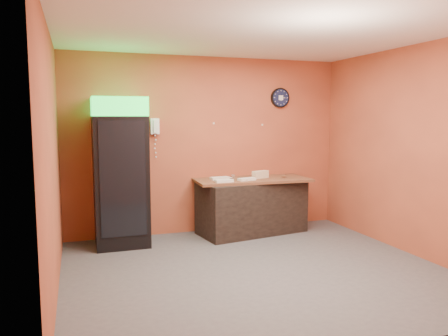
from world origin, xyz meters
name	(u,v)px	position (x,y,z in m)	size (l,w,h in m)	color
floor	(256,270)	(0.00, 0.00, 0.00)	(4.50, 4.50, 0.00)	#47474C
back_wall	(208,145)	(0.00, 2.00, 1.40)	(4.50, 0.02, 2.80)	#BA5534
left_wall	(52,162)	(-2.25, 0.00, 1.40)	(0.02, 4.00, 2.80)	#BA5534
right_wall	(411,151)	(2.25, 0.00, 1.40)	(0.02, 4.00, 2.80)	#BA5534
ceiling	(258,33)	(0.00, 0.00, 2.80)	(4.50, 4.00, 0.02)	white
beverage_cooler	(121,174)	(-1.42, 1.60, 1.04)	(0.75, 0.76, 2.13)	black
prep_counter	(252,207)	(0.62, 1.63, 0.42)	(1.68, 0.74, 0.84)	black
wall_clock	(280,98)	(1.26, 1.97, 2.17)	(0.33, 0.06, 0.33)	black
wall_phone	(155,126)	(-0.86, 1.95, 1.71)	(0.13, 0.11, 0.24)	white
butcher_paper	(252,180)	(0.62, 1.63, 0.86)	(1.81, 0.79, 0.04)	brown
sub_roll_stack	(260,174)	(0.76, 1.63, 0.94)	(0.30, 0.18, 0.12)	beige
wrapped_sandwich_left	(224,181)	(0.07, 1.39, 0.90)	(0.28, 0.11, 0.04)	silver
wrapped_sandwich_mid	(247,179)	(0.46, 1.45, 0.90)	(0.28, 0.11, 0.04)	silver
wrapped_sandwich_right	(220,178)	(0.10, 1.68, 0.90)	(0.30, 0.12, 0.04)	silver
kitchen_tool	(233,176)	(0.34, 1.74, 0.91)	(0.06, 0.06, 0.06)	silver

